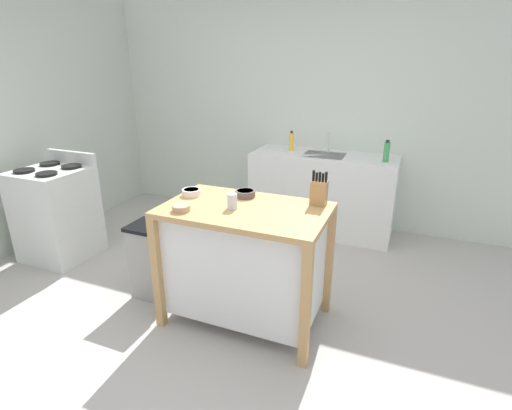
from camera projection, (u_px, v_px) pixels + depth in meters
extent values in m
plane|color=#ADA8A0|center=(217.00, 325.00, 2.92)|extent=(6.00, 6.00, 0.00)
cube|color=silver|center=(309.00, 111.00, 4.52)|extent=(5.00, 0.10, 2.60)
cube|color=beige|center=(42.00, 116.00, 4.13)|extent=(0.10, 2.97, 2.60)
cube|color=tan|center=(245.00, 210.00, 2.70)|extent=(1.15, 0.70, 0.04)
cube|color=silver|center=(246.00, 261.00, 2.84)|extent=(1.05, 0.60, 0.76)
cube|color=tan|center=(157.00, 274.00, 2.77)|extent=(0.06, 0.06, 0.86)
cube|color=tan|center=(306.00, 308.00, 2.39)|extent=(0.06, 0.06, 0.86)
cube|color=tan|center=(203.00, 238.00, 3.33)|extent=(0.06, 0.06, 0.86)
cube|color=tan|center=(329.00, 262.00, 2.94)|extent=(0.06, 0.06, 0.86)
cube|color=#AD7F4C|center=(319.00, 193.00, 2.72)|extent=(0.11, 0.09, 0.17)
cylinder|color=black|center=(314.00, 176.00, 2.69)|extent=(0.02, 0.02, 0.07)
cylinder|color=black|center=(317.00, 177.00, 2.69)|extent=(0.02, 0.02, 0.06)
cylinder|color=black|center=(320.00, 177.00, 2.68)|extent=(0.02, 0.02, 0.07)
cylinder|color=black|center=(323.00, 177.00, 2.67)|extent=(0.02, 0.02, 0.06)
cylinder|color=black|center=(326.00, 177.00, 2.66)|extent=(0.02, 0.02, 0.07)
cylinder|color=silver|center=(191.00, 192.00, 2.93)|extent=(0.14, 0.14, 0.05)
cylinder|color=gray|center=(191.00, 190.00, 2.92)|extent=(0.11, 0.11, 0.01)
cylinder|color=tan|center=(181.00, 208.00, 2.63)|extent=(0.12, 0.12, 0.04)
cylinder|color=brown|center=(181.00, 205.00, 2.62)|extent=(0.10, 0.10, 0.01)
cylinder|color=#564C47|center=(245.00, 194.00, 2.90)|extent=(0.15, 0.15, 0.05)
cylinder|color=#342D2A|center=(245.00, 191.00, 2.90)|extent=(0.12, 0.12, 0.01)
cylinder|color=silver|center=(232.00, 201.00, 2.66)|extent=(0.07, 0.07, 0.11)
cube|color=gray|center=(155.00, 262.00, 3.19)|extent=(0.34, 0.26, 0.60)
cube|color=black|center=(151.00, 227.00, 3.09)|extent=(0.36, 0.28, 0.03)
cube|color=silver|center=(322.00, 193.00, 4.41)|extent=(1.56, 0.60, 0.89)
cube|color=silver|center=(324.00, 156.00, 4.24)|extent=(0.44, 0.36, 0.03)
cylinder|color=#B7BCC1|center=(328.00, 142.00, 4.33)|extent=(0.02, 0.02, 0.22)
cylinder|color=green|center=(386.00, 152.00, 3.91)|extent=(0.06, 0.06, 0.20)
cylinder|color=black|center=(388.00, 141.00, 3.87)|extent=(0.03, 0.03, 0.02)
cylinder|color=yellow|center=(291.00, 142.00, 4.40)|extent=(0.05, 0.05, 0.20)
cylinder|color=black|center=(292.00, 132.00, 4.37)|extent=(0.03, 0.03, 0.02)
cube|color=silver|center=(57.00, 214.00, 3.81)|extent=(0.60, 0.60, 0.89)
cube|color=silver|center=(71.00, 157.00, 3.87)|extent=(0.60, 0.04, 0.12)
cylinder|color=black|center=(24.00, 171.00, 3.58)|extent=(0.18, 0.18, 0.02)
cylinder|color=black|center=(47.00, 174.00, 3.48)|extent=(0.18, 0.18, 0.02)
cylinder|color=black|center=(50.00, 164.00, 3.82)|extent=(0.18, 0.18, 0.02)
cylinder|color=black|center=(71.00, 166.00, 3.72)|extent=(0.18, 0.18, 0.02)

